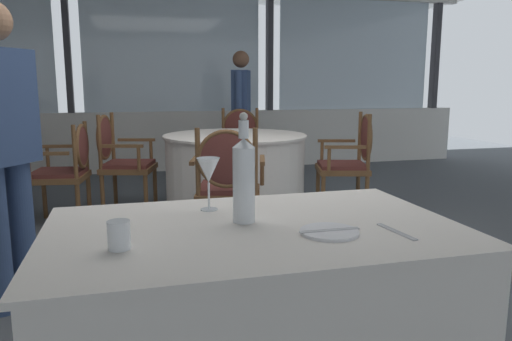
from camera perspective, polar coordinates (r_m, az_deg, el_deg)
ground_plane at (r=3.38m, az=-2.21°, el=-11.20°), size 13.83×13.83×0.00m
window_wall_far at (r=7.11m, az=-9.48°, el=8.89°), size 9.01×0.14×2.76m
foreground_table at (r=1.77m, az=-0.20°, el=-18.39°), size 1.35×0.85×0.76m
side_plate at (r=1.55m, az=8.59°, el=-7.12°), size 0.19×0.19×0.01m
butter_knife at (r=1.55m, az=8.59°, el=-6.93°), size 0.20×0.02×0.00m
dinner_fork at (r=1.61m, az=16.10°, el=-6.89°), size 0.04×0.19×0.00m
water_bottle at (r=1.63m, az=-1.44°, el=-0.85°), size 0.08×0.08×0.37m
wine_glass at (r=1.80m, az=-5.59°, el=-0.11°), size 0.09×0.09×0.20m
water_tumbler at (r=1.44m, az=-15.75°, el=-7.28°), size 0.06×0.06×0.08m
background_table_0 at (r=4.64m, az=-2.44°, el=-0.47°), size 1.35×1.35×0.76m
dining_chair_0_0 at (r=4.68m, az=11.16°, el=1.68°), size 0.57×0.61×0.97m
dining_chair_0_1 at (r=5.70m, az=-1.91°, el=3.31°), size 0.61×0.57×0.96m
dining_chair_0_2 at (r=4.79m, az=-15.73°, el=1.68°), size 0.57×0.61×0.96m
dining_chair_0_3 at (r=3.53m, az=-3.32°, el=-1.10°), size 0.61×0.57×0.93m
dining_chair_1_3 at (r=4.59m, az=-21.17°, el=0.58°), size 0.53×0.59×0.90m
diner_person_0 at (r=2.91m, az=-27.64°, el=3.23°), size 0.36×0.46×1.65m
diner_person_1 at (r=6.20m, az=-1.75°, el=7.30°), size 0.32×0.50×1.64m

